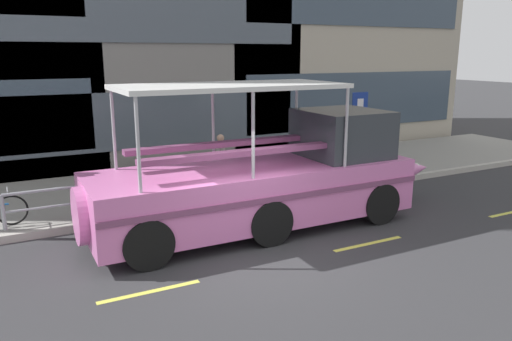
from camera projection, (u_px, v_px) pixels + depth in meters
name	position (u px, v px, depth m)	size (l,w,h in m)	color
ground_plane	(258.00, 255.00, 10.09)	(120.00, 120.00, 0.00)	#333335
sidewalk	(172.00, 187.00, 14.91)	(32.00, 4.80, 0.18)	gray
curb_edge	(202.00, 209.00, 12.76)	(32.00, 0.18, 0.18)	#B2ADA3
lane_centreline	(271.00, 265.00, 9.59)	(25.80, 0.12, 0.01)	#DBD64C
curb_guardrail	(221.00, 178.00, 13.21)	(10.60, 0.09, 0.84)	#9EA0A8
parking_sign	(359.00, 119.00, 15.77)	(0.60, 0.12, 2.64)	#4C4F54
duck_tour_boat	(276.00, 179.00, 11.64)	(9.42, 2.48, 3.37)	pink
pedestrian_near_bow	(320.00, 145.00, 15.30)	(0.26, 0.50, 1.76)	#1E2338
pedestrian_mid_left	(221.00, 155.00, 14.38)	(0.21, 0.45, 1.55)	#1E2338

